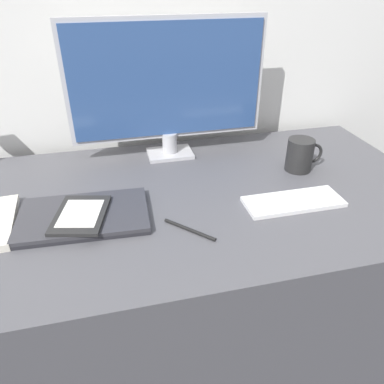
# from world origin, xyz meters

# --- Properties ---
(ground_plane) EXTENTS (10.00, 10.00, 0.00)m
(ground_plane) POSITION_xyz_m (0.00, 0.00, 0.00)
(ground_plane) COLOR #38383D
(desk) EXTENTS (1.58, 0.78, 0.71)m
(desk) POSITION_xyz_m (0.00, 0.12, 0.35)
(desk) COLOR #4C4C51
(desk) RESTS_ON ground_plane
(monitor) EXTENTS (0.64, 0.11, 0.45)m
(monitor) POSITION_xyz_m (0.05, 0.40, 0.95)
(monitor) COLOR #B7B7BC
(monitor) RESTS_ON desk
(keyboard) EXTENTS (0.27, 0.10, 0.01)m
(keyboard) POSITION_xyz_m (0.32, -0.00, 0.72)
(keyboard) COLOR silver
(keyboard) RESTS_ON desk
(laptop) EXTENTS (0.34, 0.22, 0.02)m
(laptop) POSITION_xyz_m (-0.24, 0.06, 0.72)
(laptop) COLOR #232328
(laptop) RESTS_ON desk
(ereader) EXTENTS (0.16, 0.20, 0.01)m
(ereader) POSITION_xyz_m (-0.25, 0.05, 0.73)
(ereader) COLOR black
(ereader) RESTS_ON laptop
(coffee_mug) EXTENTS (0.12, 0.08, 0.10)m
(coffee_mug) POSITION_xyz_m (0.43, 0.19, 0.76)
(coffee_mug) COLOR black
(coffee_mug) RESTS_ON desk
(pen) EXTENTS (0.11, 0.12, 0.01)m
(pen) POSITION_xyz_m (0.01, -0.06, 0.71)
(pen) COLOR black
(pen) RESTS_ON desk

